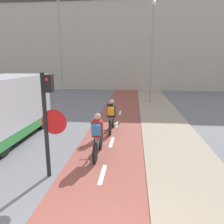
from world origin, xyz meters
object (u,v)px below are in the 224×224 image
object	(u,v)px
street_lamp_far	(60,40)
van	(0,110)
cyclist_far	(111,116)
traffic_light_pole	(48,114)
street_lamp_sidewalk	(152,43)
cyclist_near	(98,136)

from	to	relation	value
street_lamp_far	van	xyz separation A→B (m)	(0.43, -8.86, -3.42)
street_lamp_far	van	distance (m)	9.50
street_lamp_far	cyclist_far	xyz separation A→B (m)	(4.68, -7.42, -3.95)
cyclist_far	traffic_light_pole	bearing A→B (deg)	-106.61
street_lamp_sidewalk	cyclist_near	world-z (taller)	street_lamp_sidewalk
traffic_light_pole	cyclist_far	size ratio (longest dim) A/B	1.63
street_lamp_sidewalk	van	distance (m)	11.48
street_lamp_far	street_lamp_sidewalk	xyz separation A→B (m)	(6.90, 0.08, -0.26)
street_lamp_sidewalk	van	xyz separation A→B (m)	(-6.47, -8.94, -3.16)
traffic_light_pole	street_lamp_far	size ratio (longest dim) A/B	0.36
cyclist_far	van	world-z (taller)	van
cyclist_near	cyclist_far	size ratio (longest dim) A/B	1.01
cyclist_far	van	distance (m)	4.52
street_lamp_far	van	bearing A→B (deg)	-87.23
street_lamp_far	traffic_light_pole	bearing A→B (deg)	-73.20
cyclist_near	street_lamp_sidewalk	bearing A→B (deg)	76.79
street_lamp_far	van	world-z (taller)	street_lamp_far
street_lamp_far	street_lamp_sidewalk	world-z (taller)	street_lamp_far
cyclist_near	cyclist_far	xyz separation A→B (m)	(0.17, 2.68, -0.00)
traffic_light_pole	van	size ratio (longest dim) A/B	0.58
cyclist_near	street_lamp_far	bearing A→B (deg)	114.06
traffic_light_pole	van	distance (m)	4.05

